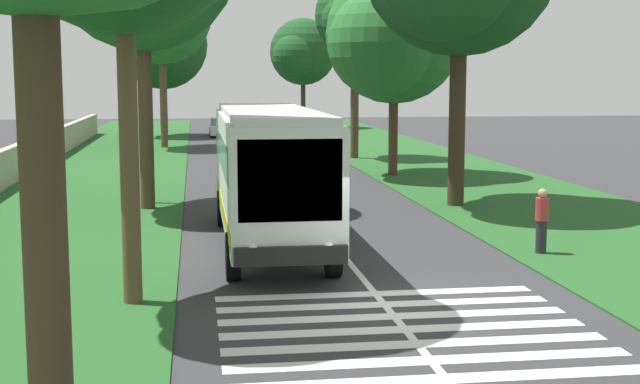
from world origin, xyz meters
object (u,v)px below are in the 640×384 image
at_px(trailing_car_1, 284,141).
at_px(roadside_tree_right_4, 301,54).
at_px(trailing_car_0, 302,154).
at_px(roadside_tree_right_0, 390,38).
at_px(trailing_car_2, 272,132).
at_px(trailing_car_3, 221,128).
at_px(utility_pole, 146,85).
at_px(coach_bus, 269,168).
at_px(roadside_tree_left_2, 159,17).
at_px(pedestrian, 542,220).
at_px(roadside_tree_right_1, 353,19).
at_px(roadside_tree_left_1, 160,47).

xyz_separation_m(trailing_car_1, roadside_tree_right_4, (24.50, -4.00, 5.83)).
relative_size(trailing_car_0, roadside_tree_right_0, 0.45).
xyz_separation_m(trailing_car_1, trailing_car_2, (8.87, -0.06, 0.00)).
height_order(trailing_car_3, roadside_tree_right_4, roadside_tree_right_4).
xyz_separation_m(roadside_tree_right_4, utility_pole, (-45.46, 11.02, -2.20)).
xyz_separation_m(coach_bus, trailing_car_2, (38.47, -3.44, -1.48)).
height_order(trailing_car_0, trailing_car_2, same).
bearing_deg(roadside_tree_left_2, roadside_tree_right_0, -148.39).
height_order(coach_bus, roadside_tree_left_2, roadside_tree_left_2).
relative_size(coach_bus, trailing_car_0, 2.60).
distance_m(trailing_car_3, pedestrian, 46.94).
bearing_deg(roadside_tree_left_2, pedestrian, -163.06).
height_order(roadside_tree_right_0, utility_pole, roadside_tree_right_0).
bearing_deg(coach_bus, trailing_car_1, -6.53).
relative_size(roadside_tree_right_1, pedestrian, 5.96).
height_order(trailing_car_0, roadside_tree_left_2, roadside_tree_left_2).
distance_m(trailing_car_1, roadside_tree_right_1, 9.04).
height_order(trailing_car_0, utility_pole, utility_pole).
height_order(roadside_tree_left_2, roadside_tree_right_4, roadside_tree_left_2).
bearing_deg(coach_bus, roadside_tree_right_0, -23.12).
relative_size(coach_bus, roadside_tree_right_4, 1.17).
bearing_deg(roadside_tree_right_4, roadside_tree_left_2, 150.34).
relative_size(trailing_car_3, roadside_tree_right_4, 0.45).
xyz_separation_m(trailing_car_0, roadside_tree_left_1, (24.06, 7.86, 6.08)).
height_order(coach_bus, utility_pole, utility_pole).
xyz_separation_m(roadside_tree_right_1, pedestrian, (-27.19, -0.14, -6.81)).
relative_size(trailing_car_2, roadside_tree_right_1, 0.43).
distance_m(trailing_car_2, roadside_tree_right_1, 15.52).
bearing_deg(roadside_tree_right_1, roadside_tree_left_2, 50.67).
bearing_deg(pedestrian, trailing_car_1, 6.34).
height_order(coach_bus, trailing_car_3, coach_bus).
bearing_deg(trailing_car_3, trailing_car_1, -167.23).
bearing_deg(roadside_tree_left_1, coach_bus, -174.35).
distance_m(trailing_car_0, roadside_tree_left_1, 26.03).
distance_m(coach_bus, trailing_car_0, 21.12).
bearing_deg(trailing_car_3, roadside_tree_right_1, -160.75).
distance_m(roadside_tree_left_2, roadside_tree_right_1, 14.05).
bearing_deg(trailing_car_3, trailing_car_0, -171.86).
bearing_deg(roadside_tree_left_1, roadside_tree_right_0, -158.48).
height_order(trailing_car_3, roadside_tree_right_1, roadside_tree_right_1).
bearing_deg(roadside_tree_right_0, trailing_car_0, 36.67).
xyz_separation_m(trailing_car_1, utility_pole, (-20.96, 7.02, 3.63)).
xyz_separation_m(trailing_car_0, roadside_tree_left_2, (13.17, 7.50, 7.60)).
bearing_deg(pedestrian, roadside_tree_left_1, 13.58).
bearing_deg(trailing_car_1, roadside_tree_right_0, -165.44).
bearing_deg(roadside_tree_left_2, trailing_car_2, -59.03).
xyz_separation_m(trailing_car_3, roadside_tree_left_1, (0.55, 4.49, 6.08)).
xyz_separation_m(trailing_car_0, pedestrian, (-22.92, -3.49, 0.24)).
distance_m(utility_pole, pedestrian, 15.45).
distance_m(roadside_tree_left_1, roadside_tree_right_0, 30.87).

